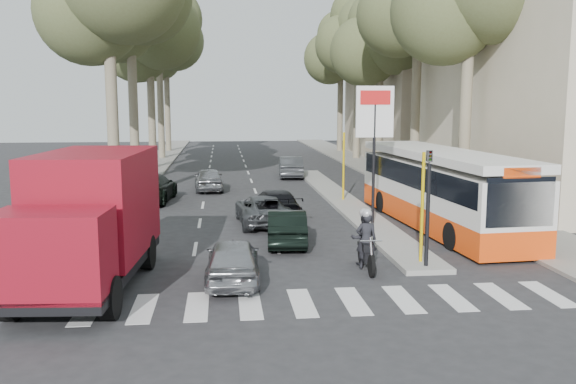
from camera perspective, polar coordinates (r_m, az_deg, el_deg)
name	(u,v)px	position (r m, az deg, el deg)	size (l,w,h in m)	color
ground	(311,261)	(19.39, 2.12, -6.46)	(120.00, 120.00, 0.00)	#28282B
sidewalk_right	(377,170)	(45.26, 8.34, 2.10)	(3.20, 70.00, 0.12)	gray
median_left	(152,168)	(47.10, -12.60, 2.23)	(2.40, 64.00, 0.12)	gray
traffic_island	(343,201)	(30.54, 5.18, -0.84)	(1.50, 26.00, 0.16)	gray
building_near	(575,23)	(35.80, 25.28, 14.09)	(11.00, 18.00, 18.00)	beige
building_far	(430,67)	(55.70, 13.17, 11.32)	(11.00, 20.00, 16.00)	#B7A88E
billboard	(374,135)	(24.32, 8.08, 5.34)	(1.50, 12.10, 5.60)	yellow
traffic_light_island	(429,188)	(18.23, 13.02, 0.35)	(0.16, 0.41, 3.60)	black
traffic_light_left	(48,192)	(18.37, -21.50, 0.04)	(0.16, 0.41, 3.60)	black
tree_l_c	(151,32)	(47.19, -12.70, 14.38)	(7.40, 7.20, 13.71)	#6B604C
tree_l_d	(160,22)	(55.31, -11.92, 15.29)	(7.40, 7.20, 15.66)	#6B604C
tree_l_e	(167,43)	(63.13, -11.25, 13.49)	(7.40, 7.20, 14.49)	#6B604C
tree_r_c	(382,37)	(46.41, 8.77, 14.16)	(7.40, 7.20, 13.32)	#6B604C
tree_r_d	(359,30)	(54.31, 6.67, 14.81)	(7.40, 7.20, 14.88)	#6B604C
tree_r_e	(342,47)	(62.06, 5.07, 13.39)	(7.40, 7.20, 14.10)	#6B604C
silver_hatchback	(233,260)	(17.11, -5.19, -6.35)	(1.48, 3.68, 1.25)	#95979C
dark_hatchback	(287,227)	(21.48, -0.11, -3.29)	(1.31, 3.76, 1.24)	black
queue_car_a	(263,210)	(24.98, -2.36, -1.67)	(2.00, 4.33, 1.20)	#494D51
queue_car_b	(275,205)	(26.00, -1.19, -1.18)	(1.79, 4.41, 1.28)	black
queue_car_c	(209,179)	(34.71, -7.42, 1.20)	(1.55, 3.85, 1.31)	gray
queue_car_d	(291,167)	(40.55, 0.25, 2.37)	(1.48, 4.26, 1.40)	#494C50
queue_car_e	(151,188)	(31.23, -12.70, 0.39)	(2.03, 4.99, 1.45)	black
red_truck	(89,218)	(17.10, -18.09, -2.30)	(3.08, 6.98, 3.63)	black
city_bus	(440,186)	(25.06, 14.01, 0.51)	(3.36, 11.96, 3.11)	#F9470D
motorcycle	(365,241)	(18.52, 7.22, -4.54)	(0.80, 2.19, 1.86)	black
pedestrian_near	(468,191)	(28.61, 16.50, 0.05)	(1.01, 0.50, 1.73)	#3A2E45
pedestrian_far	(474,189)	(30.08, 17.03, 0.25)	(1.00, 0.45, 1.55)	#6E5F52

